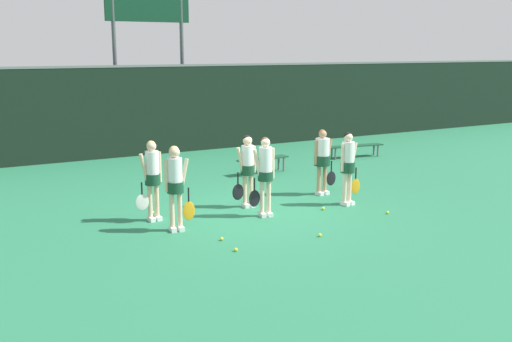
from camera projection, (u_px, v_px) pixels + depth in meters
ground_plane at (255, 211)px, 13.72m from camera, size 140.00×140.00×0.00m
fence_windscreen at (136, 111)px, 20.56m from camera, size 60.00×0.08×3.13m
scoreboard at (148, 22)px, 21.20m from camera, size 3.07×0.15×5.99m
bench_courtside at (263, 160)px, 17.87m from camera, size 1.71×0.54×0.46m
bench_far at (355, 147)px, 20.49m from camera, size 2.08×0.61×0.43m
player_0 at (175, 181)px, 12.07m from camera, size 0.61×0.34×1.76m
player_1 at (265, 170)px, 13.13m from camera, size 0.62×0.34×1.78m
player_2 at (348, 163)px, 14.11m from camera, size 0.61×0.34×1.74m
player_3 at (152, 174)px, 12.81m from camera, size 0.62×0.33×1.75m
player_4 at (247, 165)px, 13.94m from camera, size 0.62×0.33×1.70m
player_5 at (322, 156)px, 15.14m from camera, size 0.69×0.41×1.67m
tennis_ball_0 at (388, 212)px, 13.51m from camera, size 0.07×0.07×0.07m
tennis_ball_1 at (320, 235)px, 11.86m from camera, size 0.07×0.07×0.07m
tennis_ball_2 at (236, 250)px, 11.00m from camera, size 0.07×0.07×0.07m
tennis_ball_3 at (153, 212)px, 13.51m from camera, size 0.07×0.07×0.07m
tennis_ball_4 at (222, 239)px, 11.63m from camera, size 0.07×0.07×0.07m
tennis_ball_5 at (323, 208)px, 13.83m from camera, size 0.07×0.07×0.07m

